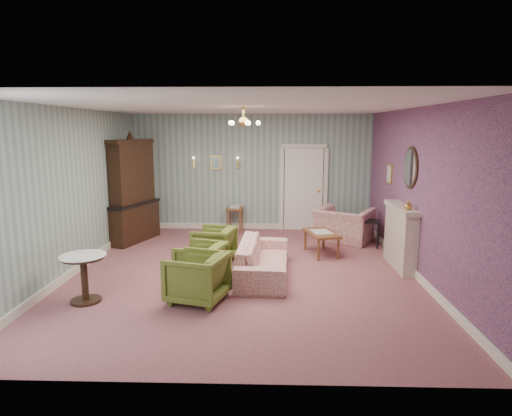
{
  "coord_description": "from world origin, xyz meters",
  "views": [
    {
      "loc": [
        0.44,
        -7.53,
        2.53
      ],
      "look_at": [
        0.2,
        0.4,
        1.1
      ],
      "focal_mm": 30.82,
      "sensor_mm": 36.0,
      "label": 1
    }
  ],
  "objects_px": {
    "wingback_chair": "(344,219)",
    "coffee_table": "(321,243)",
    "fireplace": "(400,237)",
    "olive_chair_b": "(201,261)",
    "pedestal_table": "(84,278)",
    "dresser": "(132,188)",
    "side_table_black": "(371,234)",
    "olive_chair_c": "(214,243)",
    "olive_chair_a": "(197,275)",
    "sofa_chintz": "(264,253)"
  },
  "relations": [
    {
      "from": "wingback_chair",
      "to": "coffee_table",
      "type": "distance_m",
      "value": 1.27
    },
    {
      "from": "fireplace",
      "to": "olive_chair_b",
      "type": "bearing_deg",
      "value": -165.49
    },
    {
      "from": "olive_chair_b",
      "to": "pedestal_table",
      "type": "distance_m",
      "value": 1.83
    },
    {
      "from": "dresser",
      "to": "side_table_black",
      "type": "xyz_separation_m",
      "value": [
        5.3,
        -0.36,
        -0.93
      ]
    },
    {
      "from": "fireplace",
      "to": "pedestal_table",
      "type": "height_order",
      "value": "fireplace"
    },
    {
      "from": "olive_chair_b",
      "to": "olive_chair_c",
      "type": "relative_size",
      "value": 0.99
    },
    {
      "from": "fireplace",
      "to": "coffee_table",
      "type": "relative_size",
      "value": 1.51
    },
    {
      "from": "wingback_chair",
      "to": "coffee_table",
      "type": "bearing_deg",
      "value": 88.36
    },
    {
      "from": "olive_chair_a",
      "to": "olive_chair_c",
      "type": "distance_m",
      "value": 2.0
    },
    {
      "from": "olive_chair_c",
      "to": "side_table_black",
      "type": "height_order",
      "value": "olive_chair_c"
    },
    {
      "from": "coffee_table",
      "to": "pedestal_table",
      "type": "relative_size",
      "value": 1.28
    },
    {
      "from": "olive_chair_a",
      "to": "olive_chair_b",
      "type": "distance_m",
      "value": 0.84
    },
    {
      "from": "olive_chair_b",
      "to": "coffee_table",
      "type": "relative_size",
      "value": 0.8
    },
    {
      "from": "olive_chair_c",
      "to": "sofa_chintz",
      "type": "distance_m",
      "value": 1.26
    },
    {
      "from": "sofa_chintz",
      "to": "coffee_table",
      "type": "height_order",
      "value": "sofa_chintz"
    },
    {
      "from": "sofa_chintz",
      "to": "wingback_chair",
      "type": "bearing_deg",
      "value": -33.8
    },
    {
      "from": "olive_chair_a",
      "to": "sofa_chintz",
      "type": "bearing_deg",
      "value": 157.28
    },
    {
      "from": "wingback_chair",
      "to": "side_table_black",
      "type": "distance_m",
      "value": 0.71
    },
    {
      "from": "olive_chair_b",
      "to": "pedestal_table",
      "type": "relative_size",
      "value": 1.02
    },
    {
      "from": "olive_chair_c",
      "to": "pedestal_table",
      "type": "xyz_separation_m",
      "value": [
        -1.65,
        -2.08,
        -0.01
      ]
    },
    {
      "from": "dresser",
      "to": "coffee_table",
      "type": "xyz_separation_m",
      "value": [
        4.16,
        -0.98,
        -0.99
      ]
    },
    {
      "from": "olive_chair_b",
      "to": "pedestal_table",
      "type": "xyz_separation_m",
      "value": [
        -1.58,
        -0.92,
        -0.01
      ]
    },
    {
      "from": "olive_chair_b",
      "to": "wingback_chair",
      "type": "bearing_deg",
      "value": 150.9
    },
    {
      "from": "olive_chair_b",
      "to": "fireplace",
      "type": "bearing_deg",
      "value": 120.99
    },
    {
      "from": "side_table_black",
      "to": "coffee_table",
      "type": "bearing_deg",
      "value": -151.46
    },
    {
      "from": "dresser",
      "to": "side_table_black",
      "type": "distance_m",
      "value": 5.39
    },
    {
      "from": "olive_chair_a",
      "to": "side_table_black",
      "type": "xyz_separation_m",
      "value": [
        3.27,
        3.17,
        -0.11
      ]
    },
    {
      "from": "sofa_chintz",
      "to": "coffee_table",
      "type": "bearing_deg",
      "value": -37.81
    },
    {
      "from": "sofa_chintz",
      "to": "fireplace",
      "type": "relative_size",
      "value": 1.5
    },
    {
      "from": "olive_chair_b",
      "to": "olive_chair_c",
      "type": "height_order",
      "value": "olive_chair_c"
    },
    {
      "from": "olive_chair_a",
      "to": "pedestal_table",
      "type": "xyz_separation_m",
      "value": [
        -1.66,
        -0.08,
        -0.04
      ]
    },
    {
      "from": "dresser",
      "to": "olive_chair_c",
      "type": "bearing_deg",
      "value": -18.1
    },
    {
      "from": "side_table_black",
      "to": "olive_chair_b",
      "type": "bearing_deg",
      "value": -145.07
    },
    {
      "from": "sofa_chintz",
      "to": "pedestal_table",
      "type": "relative_size",
      "value": 2.9
    },
    {
      "from": "dresser",
      "to": "coffee_table",
      "type": "relative_size",
      "value": 2.63
    },
    {
      "from": "olive_chair_a",
      "to": "pedestal_table",
      "type": "height_order",
      "value": "olive_chair_a"
    },
    {
      "from": "pedestal_table",
      "to": "side_table_black",
      "type": "bearing_deg",
      "value": 33.43
    },
    {
      "from": "olive_chair_b",
      "to": "side_table_black",
      "type": "relative_size",
      "value": 1.26
    },
    {
      "from": "sofa_chintz",
      "to": "pedestal_table",
      "type": "xyz_separation_m",
      "value": [
        -2.62,
        -1.28,
        -0.05
      ]
    },
    {
      "from": "olive_chair_b",
      "to": "coffee_table",
      "type": "height_order",
      "value": "olive_chair_b"
    },
    {
      "from": "pedestal_table",
      "to": "fireplace",
      "type": "bearing_deg",
      "value": 19.67
    },
    {
      "from": "wingback_chair",
      "to": "pedestal_table",
      "type": "xyz_separation_m",
      "value": [
        -4.42,
        -3.69,
        -0.15
      ]
    },
    {
      "from": "sofa_chintz",
      "to": "side_table_black",
      "type": "xyz_separation_m",
      "value": [
        2.3,
        1.97,
        -0.12
      ]
    },
    {
      "from": "coffee_table",
      "to": "pedestal_table",
      "type": "bearing_deg",
      "value": -145.19
    },
    {
      "from": "side_table_black",
      "to": "pedestal_table",
      "type": "relative_size",
      "value": 0.81
    },
    {
      "from": "olive_chair_c",
      "to": "fireplace",
      "type": "xyz_separation_m",
      "value": [
        3.48,
        -0.24,
        0.21
      ]
    },
    {
      "from": "olive_chair_b",
      "to": "olive_chair_c",
      "type": "distance_m",
      "value": 1.17
    },
    {
      "from": "side_table_black",
      "to": "olive_chair_a",
      "type": "bearing_deg",
      "value": -135.86
    },
    {
      "from": "olive_chair_a",
      "to": "coffee_table",
      "type": "bearing_deg",
      "value": 156.37
    },
    {
      "from": "wingback_chair",
      "to": "side_table_black",
      "type": "relative_size",
      "value": 2.0
    }
  ]
}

